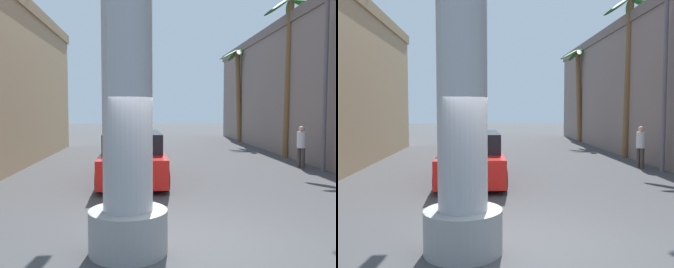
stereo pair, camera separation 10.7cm
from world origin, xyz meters
The scene contains 8 objects.
ground_plane centered at (0.00, 10.00, 0.00)m, with size 86.55×86.55×0.00m, color #424244.
street_lamp centered at (5.49, 7.03, 4.78)m, with size 2.78×0.28×7.95m.
traffic_light_mast centered at (-4.42, 4.99, 4.49)m, with size 5.05×0.32×6.44m.
car_lead centered at (-1.08, 5.93, 0.74)m, with size 2.17×5.09×1.56m.
palm_tree_far_right centered at (5.94, 19.80, 4.25)m, with size 2.68×2.71×6.48m.
palm_tree_mid_left centered at (-6.38, 10.02, 4.84)m, with size 2.40×2.33×8.05m.
palm_tree_mid_right centered at (6.13, 11.16, 4.66)m, with size 2.46×2.53×7.50m.
pedestrian_mid_right centered at (5.45, 7.94, 0.96)m, with size 0.45×0.45×1.64m.
Camera 1 is at (-0.71, -6.27, 2.32)m, focal length 40.00 mm.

